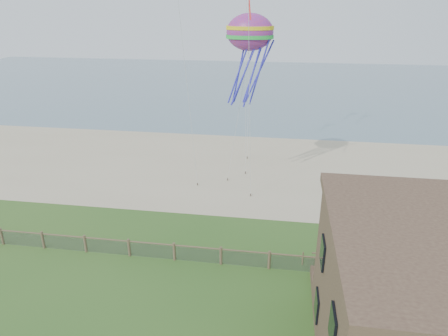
{
  "coord_description": "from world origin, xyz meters",
  "views": [
    {
      "loc": [
        3.3,
        -14.61,
        15.2
      ],
      "look_at": [
        -0.11,
        8.0,
        5.72
      ],
      "focal_mm": 32.0,
      "sensor_mm": 36.0,
      "label": 1
    }
  ],
  "objects": [
    {
      "name": "motel_deck",
      "position": [
        13.0,
        5.0,
        0.25
      ],
      "size": [
        15.0,
        2.0,
        0.5
      ],
      "primitive_type": "cube",
      "color": "brown",
      "rests_on": "ground"
    },
    {
      "name": "picnic_table",
      "position": [
        8.33,
        5.0,
        0.36
      ],
      "size": [
        1.98,
        1.69,
        0.72
      ],
      "primitive_type": null,
      "rotation": [
        0.0,
        0.0,
        0.27
      ],
      "color": "brown",
      "rests_on": "ground"
    },
    {
      "name": "octopus_kite",
      "position": [
        0.62,
        15.69,
        11.41
      ],
      "size": [
        4.14,
        3.55,
        7.18
      ],
      "primitive_type": null,
      "rotation": [
        0.0,
        0.0,
        -0.37
      ],
      "color": "red"
    },
    {
      "name": "ocean",
      "position": [
        0.0,
        66.0,
        0.0
      ],
      "size": [
        160.0,
        68.0,
        0.02
      ],
      "primitive_type": "cube",
      "color": "slate",
      "rests_on": "ground"
    },
    {
      "name": "sand_beach",
      "position": [
        0.0,
        22.0,
        0.0
      ],
      "size": [
        72.0,
        20.0,
        0.02
      ],
      "primitive_type": "cube",
      "color": "tan",
      "rests_on": "ground"
    },
    {
      "name": "chainlink_fence",
      "position": [
        0.0,
        6.0,
        0.55
      ],
      "size": [
        36.2,
        0.2,
        1.25
      ],
      "primitive_type": null,
      "color": "brown",
      "rests_on": "ground"
    }
  ]
}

